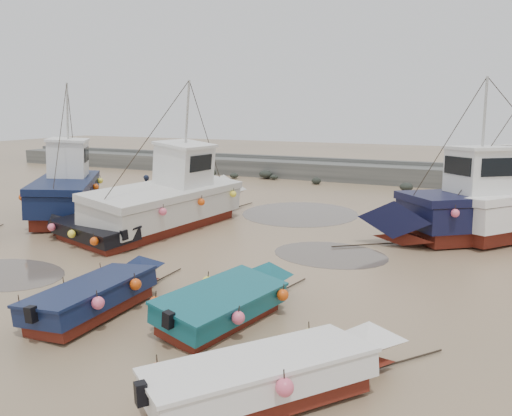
{
  "coord_description": "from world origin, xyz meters",
  "views": [
    {
      "loc": [
        9.54,
        -12.58,
        5.09
      ],
      "look_at": [
        1.79,
        4.05,
        1.4
      ],
      "focal_mm": 35.0,
      "sensor_mm": 36.0,
      "label": 1
    }
  ],
  "objects_px": {
    "dinghy_3": "(280,371)",
    "dinghy_4": "(90,229)",
    "person": "(147,207)",
    "dinghy_2": "(230,297)",
    "dinghy_1": "(102,290)",
    "cabin_boat_0": "(67,187)",
    "cabin_boat_2": "(488,207)",
    "cabin_boat_1": "(174,197)"
  },
  "relations": [
    {
      "from": "dinghy_3",
      "to": "dinghy_4",
      "type": "bearing_deg",
      "value": -173.27
    },
    {
      "from": "dinghy_4",
      "to": "person",
      "type": "bearing_deg",
      "value": 36.45
    },
    {
      "from": "dinghy_3",
      "to": "person",
      "type": "distance_m",
      "value": 18.65
    },
    {
      "from": "dinghy_2",
      "to": "dinghy_4",
      "type": "xyz_separation_m",
      "value": [
        -8.2,
        4.01,
        -0.01
      ]
    },
    {
      "from": "dinghy_1",
      "to": "dinghy_4",
      "type": "bearing_deg",
      "value": 135.51
    },
    {
      "from": "dinghy_1",
      "to": "dinghy_4",
      "type": "height_order",
      "value": "same"
    },
    {
      "from": "dinghy_1",
      "to": "dinghy_2",
      "type": "xyz_separation_m",
      "value": [
        3.16,
        0.93,
        0.0
      ]
    },
    {
      "from": "cabin_boat_0",
      "to": "cabin_boat_2",
      "type": "height_order",
      "value": "same"
    },
    {
      "from": "dinghy_4",
      "to": "cabin_boat_0",
      "type": "relative_size",
      "value": 0.72
    },
    {
      "from": "dinghy_1",
      "to": "person",
      "type": "relative_size",
      "value": 3.41
    },
    {
      "from": "cabin_boat_0",
      "to": "cabin_boat_2",
      "type": "distance_m",
      "value": 18.75
    },
    {
      "from": "dinghy_4",
      "to": "cabin_boat_1",
      "type": "distance_m",
      "value": 3.94
    },
    {
      "from": "dinghy_2",
      "to": "dinghy_3",
      "type": "bearing_deg",
      "value": -35.11
    },
    {
      "from": "dinghy_2",
      "to": "cabin_boat_1",
      "type": "xyz_separation_m",
      "value": [
        -6.71,
        7.57,
        0.77
      ]
    },
    {
      "from": "dinghy_1",
      "to": "dinghy_4",
      "type": "relative_size",
      "value": 0.93
    },
    {
      "from": "dinghy_4",
      "to": "person",
      "type": "xyz_separation_m",
      "value": [
        -2.36,
        6.66,
        -0.54
      ]
    },
    {
      "from": "dinghy_2",
      "to": "cabin_boat_1",
      "type": "distance_m",
      "value": 10.15
    },
    {
      "from": "cabin_boat_0",
      "to": "person",
      "type": "height_order",
      "value": "cabin_boat_0"
    },
    {
      "from": "dinghy_3",
      "to": "person",
      "type": "xyz_separation_m",
      "value": [
        -13.0,
        13.36,
        -0.54
      ]
    },
    {
      "from": "dinghy_2",
      "to": "cabin_boat_2",
      "type": "relative_size",
      "value": 0.57
    },
    {
      "from": "cabin_boat_1",
      "to": "dinghy_1",
      "type": "bearing_deg",
      "value": -60.17
    },
    {
      "from": "dinghy_2",
      "to": "person",
      "type": "xyz_separation_m",
      "value": [
        -10.57,
        10.67,
        -0.56
      ]
    },
    {
      "from": "dinghy_3",
      "to": "person",
      "type": "bearing_deg",
      "value": 173.14
    },
    {
      "from": "cabin_boat_2",
      "to": "person",
      "type": "bearing_deg",
      "value": 54.28
    },
    {
      "from": "dinghy_2",
      "to": "cabin_boat_0",
      "type": "bearing_deg",
      "value": 162.45
    },
    {
      "from": "dinghy_3",
      "to": "dinghy_4",
      "type": "height_order",
      "value": "same"
    },
    {
      "from": "cabin_boat_0",
      "to": "dinghy_1",
      "type": "bearing_deg",
      "value": -77.53
    },
    {
      "from": "cabin_boat_0",
      "to": "cabin_boat_2",
      "type": "bearing_deg",
      "value": -25.68
    },
    {
      "from": "dinghy_2",
      "to": "dinghy_4",
      "type": "distance_m",
      "value": 9.13
    },
    {
      "from": "dinghy_2",
      "to": "dinghy_4",
      "type": "relative_size",
      "value": 0.9
    },
    {
      "from": "dinghy_3",
      "to": "cabin_boat_0",
      "type": "xyz_separation_m",
      "value": [
        -15.23,
        10.12,
        0.81
      ]
    },
    {
      "from": "dinghy_4",
      "to": "cabin_boat_2",
      "type": "relative_size",
      "value": 0.64
    },
    {
      "from": "dinghy_1",
      "to": "cabin_boat_1",
      "type": "height_order",
      "value": "cabin_boat_1"
    },
    {
      "from": "dinghy_1",
      "to": "dinghy_4",
      "type": "distance_m",
      "value": 7.06
    },
    {
      "from": "cabin_boat_0",
      "to": "cabin_boat_1",
      "type": "relative_size",
      "value": 0.81
    },
    {
      "from": "dinghy_4",
      "to": "cabin_boat_2",
      "type": "height_order",
      "value": "cabin_boat_2"
    },
    {
      "from": "cabin_boat_2",
      "to": "dinghy_3",
      "type": "bearing_deg",
      "value": 130.09
    },
    {
      "from": "person",
      "to": "cabin_boat_2",
      "type": "bearing_deg",
      "value": 136.24
    },
    {
      "from": "person",
      "to": "dinghy_1",
      "type": "bearing_deg",
      "value": 77.73
    },
    {
      "from": "cabin_boat_1",
      "to": "cabin_boat_2",
      "type": "relative_size",
      "value": 1.11
    },
    {
      "from": "cabin_boat_1",
      "to": "cabin_boat_0",
      "type": "bearing_deg",
      "value": -171.56
    },
    {
      "from": "cabin_boat_1",
      "to": "dinghy_2",
      "type": "bearing_deg",
      "value": -41.27
    }
  ]
}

